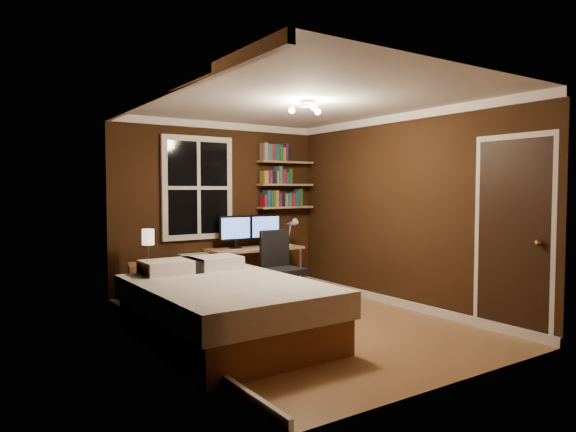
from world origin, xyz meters
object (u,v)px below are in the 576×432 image
office_chair (281,280)px  monitor_left (235,232)px  nightstand (149,287)px  desk (255,252)px  bed (225,309)px  desk_lamp (292,231)px  radiator (194,276)px  monitor_right (265,230)px  bedside_lamp (148,246)px

office_chair → monitor_left: bearing=90.2°
nightstand → desk: (1.66, 0.19, 0.32)m
bed → desk_lamp: 2.72m
bed → radiator: bearing=74.2°
monitor_left → desk_lamp: 0.88m
nightstand → monitor_right: 2.00m
radiator → monitor_right: monitor_right is taller
desk → office_chair: bearing=-102.6°
monitor_right → office_chair: monitor_right is taller
monitor_right → bedside_lamp: bearing=-172.0°
desk → nightstand: bearing=-173.3°
desk → monitor_left: monitor_left is taller
nightstand → bedside_lamp: 0.52m
radiator → monitor_right: (1.12, -0.10, 0.60)m
office_chair → bedside_lamp: bearing=146.0°
bedside_lamp → desk: bedside_lamp is taller
bedside_lamp → monitor_right: size_ratio=0.85×
bed → monitor_left: bearing=58.5°
nightstand → desk_lamp: bearing=15.4°
desk → monitor_right: 0.38m
monitor_right → desk_lamp: 0.40m
monitor_left → monitor_right: same height
nightstand → monitor_left: (1.37, 0.27, 0.61)m
bed → monitor_right: monitor_right is taller
nightstand → monitor_right: size_ratio=1.16×
office_chair → radiator: bearing=115.5°
monitor_right → nightstand: bearing=-172.0°
monitor_right → office_chair: 1.34m
desk → monitor_right: (0.22, 0.07, 0.30)m
bedside_lamp → monitor_right: bearing=8.0°
monitor_right → office_chair: (-0.46, -1.14, -0.53)m
bed → desk: size_ratio=1.57×
monitor_left → monitor_right: size_ratio=1.00×
bedside_lamp → radiator: bedside_lamp is taller
bedside_lamp → monitor_right: 1.90m
bedside_lamp → desk: (1.66, 0.19, -0.20)m
desk_lamp → nightstand: bearing=-178.5°
desk → desk_lamp: 0.65m
monitor_right → desk_lamp: monitor_right is taller
desk → bedside_lamp: bearing=-173.3°
desk_lamp → office_chair: (-0.80, -0.94, -0.51)m
monitor_left → office_chair: monitor_left is taller
bed → monitor_left: (1.15, 1.95, 0.59)m
radiator → monitor_left: bearing=-9.5°
bedside_lamp → desk: size_ratio=0.31×
nightstand → bedside_lamp: bearing=0.0°
radiator → desk: desk is taller
desk → office_chair: size_ratio=1.41×
monitor_right → office_chair: size_ratio=0.51×
radiator → monitor_left: size_ratio=1.23×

